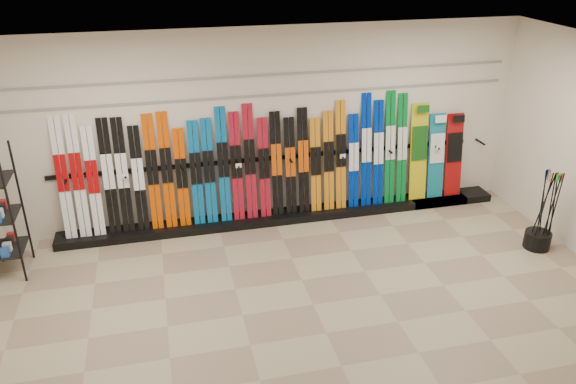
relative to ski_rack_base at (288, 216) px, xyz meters
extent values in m
plane|color=gray|center=(-0.22, -2.28, -0.06)|extent=(8.00, 8.00, 0.00)
plane|color=beige|center=(-0.22, 0.22, 1.44)|extent=(8.00, 0.00, 8.00)
plane|color=silver|center=(-0.22, -2.28, 2.94)|extent=(8.00, 8.00, 0.00)
cube|color=black|center=(0.00, 0.00, 0.00)|extent=(8.00, 0.40, 0.12)
cube|color=white|center=(-3.27, 0.08, 0.95)|extent=(0.17, 0.28, 1.79)
cube|color=white|center=(-3.06, 0.08, 0.96)|extent=(0.17, 0.28, 1.80)
cube|color=white|center=(-2.86, 0.07, 0.87)|extent=(0.17, 0.25, 1.62)
cube|color=black|center=(-2.64, 0.08, 0.92)|extent=(0.17, 0.27, 1.72)
cube|color=black|center=(-2.45, 0.08, 0.91)|extent=(0.17, 0.27, 1.71)
cube|color=black|center=(-2.23, 0.07, 0.85)|extent=(0.17, 0.25, 1.58)
cube|color=#D34700|center=(-2.02, 0.08, 0.92)|extent=(0.17, 0.27, 1.73)
cube|color=#D34700|center=(-1.82, 0.08, 0.93)|extent=(0.17, 0.27, 1.75)
cube|color=#D34700|center=(-1.61, 0.06, 0.80)|extent=(0.17, 0.23, 1.49)
cube|color=#075D9D|center=(-1.40, 0.07, 0.85)|extent=(0.17, 0.25, 1.59)
cube|color=#075D9D|center=(-1.20, 0.07, 0.86)|extent=(0.17, 0.25, 1.61)
cube|color=#075D9D|center=(-0.98, 0.08, 0.94)|extent=(0.17, 0.27, 1.76)
cube|color=maroon|center=(-0.78, 0.07, 0.89)|extent=(0.17, 0.26, 1.67)
cube|color=maroon|center=(-0.57, 0.08, 0.95)|extent=(0.17, 0.28, 1.78)
cube|color=maroon|center=(-0.36, 0.06, 0.84)|extent=(0.17, 0.24, 1.56)
cube|color=black|center=(-0.16, 0.07, 0.88)|extent=(0.17, 0.26, 1.63)
cube|color=black|center=(0.06, 0.06, 0.82)|extent=(0.17, 0.24, 1.53)
cube|color=black|center=(0.27, 0.07, 0.89)|extent=(0.17, 0.26, 1.66)
cube|color=orange|center=(0.47, 0.06, 0.80)|extent=(0.17, 0.23, 1.49)
cube|color=orange|center=(0.68, 0.07, 0.85)|extent=(0.17, 0.25, 1.58)
cube|color=orange|center=(0.88, 0.08, 0.92)|extent=(0.17, 0.27, 1.73)
cube|color=#00259C|center=(1.10, 0.06, 0.81)|extent=(0.17, 0.24, 1.51)
cube|color=#00259C|center=(1.31, 0.08, 0.97)|extent=(0.17, 0.28, 1.82)
cube|color=#00259C|center=(1.51, 0.07, 0.91)|extent=(0.17, 0.26, 1.69)
cube|color=#046E27|center=(1.71, 0.08, 0.97)|extent=(0.17, 0.28, 1.83)
cube|color=#046E27|center=(1.92, 0.08, 0.95)|extent=(0.17, 0.28, 1.77)
cube|color=gold|center=(2.23, 0.08, 0.86)|extent=(0.29, 0.25, 1.59)
cube|color=#14728C|center=(2.54, 0.07, 0.76)|extent=(0.28, 0.22, 1.41)
cube|color=#990C0C|center=(2.87, 0.07, 0.75)|extent=(0.30, 0.22, 1.39)
cube|color=black|center=(-3.97, -0.58, 0.82)|extent=(0.40, 0.60, 1.76)
cylinder|color=black|center=(3.33, -1.71, 0.07)|extent=(0.37, 0.37, 0.25)
cylinder|color=black|center=(3.35, -1.64, 0.55)|extent=(0.14, 0.03, 1.18)
cylinder|color=black|center=(3.41, -1.74, 0.55)|extent=(0.10, 0.04, 1.18)
cylinder|color=black|center=(3.36, -1.62, 0.55)|extent=(0.08, 0.02, 1.18)
cylinder|color=black|center=(3.42, -1.79, 0.55)|extent=(0.07, 0.09, 1.18)
cylinder|color=black|center=(3.44, -1.79, 0.55)|extent=(0.10, 0.04, 1.18)
cylinder|color=black|center=(3.27, -1.76, 0.55)|extent=(0.16, 0.06, 1.17)
cylinder|color=black|center=(3.30, -1.70, 0.55)|extent=(0.15, 0.13, 1.17)
cylinder|color=black|center=(3.37, -1.80, 0.55)|extent=(0.03, 0.12, 1.18)
cube|color=gray|center=(-0.22, 0.20, 1.94)|extent=(7.60, 0.02, 0.03)
cube|color=gray|center=(-0.22, 0.20, 2.24)|extent=(7.60, 0.02, 0.03)
camera|label=1|loc=(-1.87, -7.75, 4.17)|focal=35.00mm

